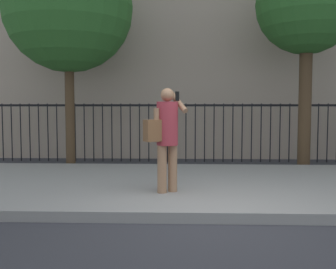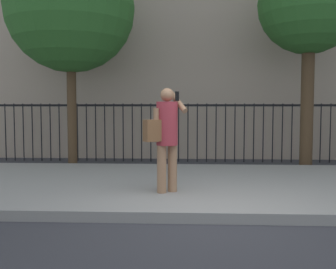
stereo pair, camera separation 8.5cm
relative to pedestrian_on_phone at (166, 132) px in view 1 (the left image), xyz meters
name	(u,v)px [view 1 (the left image)]	position (x,y,z in m)	size (l,w,h in m)	color
ground_plane	(219,225)	(0.74, -1.25, -1.12)	(60.00, 60.00, 0.00)	#333338
sidewalk	(208,185)	(0.74, 0.95, -1.04)	(28.00, 4.40, 0.15)	gray
iron_fence	(200,125)	(0.74, 4.65, -0.10)	(12.03, 0.04, 1.60)	black
pedestrian_on_phone	(166,132)	(0.00, 0.00, 0.00)	(0.71, 0.63, 1.67)	#936B4C
street_tree_near	(68,8)	(-2.52, 3.49, 2.80)	(3.15, 3.15, 5.50)	#4C3823
street_tree_mid	(307,5)	(3.24, 3.57, 2.84)	(2.45, 2.45, 5.23)	#4C3823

